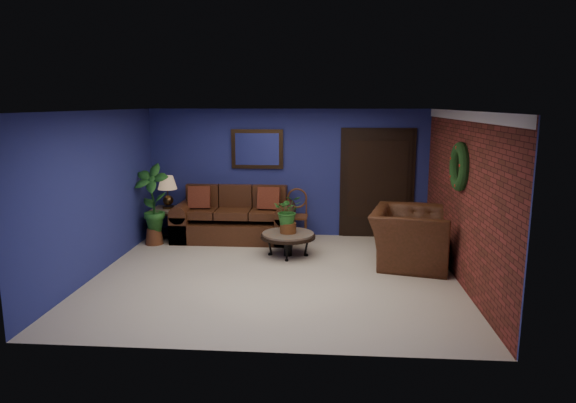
# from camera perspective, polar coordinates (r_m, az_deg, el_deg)

# --- Properties ---
(floor) EXTENTS (5.50, 5.50, 0.00)m
(floor) POSITION_cam_1_polar(r_m,az_deg,el_deg) (8.00, -1.39, -8.15)
(floor) COLOR beige
(floor) RESTS_ON ground
(wall_back) EXTENTS (5.50, 0.04, 2.50)m
(wall_back) POSITION_cam_1_polar(r_m,az_deg,el_deg) (10.14, -0.02, 3.20)
(wall_back) COLOR navy
(wall_back) RESTS_ON ground
(wall_left) EXTENTS (0.04, 5.00, 2.50)m
(wall_left) POSITION_cam_1_polar(r_m,az_deg,el_deg) (8.41, -20.42, 0.91)
(wall_left) COLOR navy
(wall_left) RESTS_ON ground
(wall_right_brick) EXTENTS (0.04, 5.00, 2.50)m
(wall_right_brick) POSITION_cam_1_polar(r_m,az_deg,el_deg) (7.90, 18.85, 0.40)
(wall_right_brick) COLOR maroon
(wall_right_brick) RESTS_ON ground
(ceiling) EXTENTS (5.50, 5.00, 0.02)m
(ceiling) POSITION_cam_1_polar(r_m,az_deg,el_deg) (7.56, -1.47, 10.07)
(ceiling) COLOR silver
(ceiling) RESTS_ON wall_back
(crown_molding) EXTENTS (0.03, 5.00, 0.14)m
(crown_molding) POSITION_cam_1_polar(r_m,az_deg,el_deg) (7.77, 19.17, 8.98)
(crown_molding) COLOR white
(crown_molding) RESTS_ON wall_right_brick
(wall_mirror) EXTENTS (1.02, 0.06, 0.77)m
(wall_mirror) POSITION_cam_1_polar(r_m,az_deg,el_deg) (10.11, -3.44, 5.84)
(wall_mirror) COLOR #442E16
(wall_mirror) RESTS_ON wall_back
(closet_door) EXTENTS (1.44, 0.06, 2.18)m
(closet_door) POSITION_cam_1_polar(r_m,az_deg,el_deg) (10.16, 9.87, 1.91)
(closet_door) COLOR black
(closet_door) RESTS_ON wall_back
(wreath) EXTENTS (0.16, 0.72, 0.72)m
(wreath) POSITION_cam_1_polar(r_m,az_deg,el_deg) (7.86, 18.53, 3.69)
(wreath) COLOR black
(wreath) RESTS_ON wall_right_brick
(sofa) EXTENTS (2.31, 1.00, 1.04)m
(sofa) POSITION_cam_1_polar(r_m,az_deg,el_deg) (10.03, -5.88, -2.24)
(sofa) COLOR #4B2415
(sofa) RESTS_ON ground
(coffee_table) EXTENTS (0.95, 0.95, 0.41)m
(coffee_table) POSITION_cam_1_polar(r_m,az_deg,el_deg) (8.87, 0.01, -3.87)
(coffee_table) COLOR #59544D
(coffee_table) RESTS_ON ground
(end_table) EXTENTS (0.65, 0.65, 0.59)m
(end_table) POSITION_cam_1_polar(r_m,az_deg,el_deg) (10.28, -13.11, -1.49)
(end_table) COLOR #59544D
(end_table) RESTS_ON ground
(table_lamp) EXTENTS (0.37, 0.37, 0.61)m
(table_lamp) POSITION_cam_1_polar(r_m,az_deg,el_deg) (10.18, -13.24, 1.46)
(table_lamp) COLOR #442E16
(table_lamp) RESTS_ON end_table
(side_chair) EXTENTS (0.43, 0.43, 0.99)m
(side_chair) POSITION_cam_1_polar(r_m,az_deg,el_deg) (9.88, 0.97, -1.08)
(side_chair) COLOR brown
(side_chair) RESTS_ON ground
(armchair) EXTENTS (1.52, 1.65, 0.91)m
(armchair) POSITION_cam_1_polar(r_m,az_deg,el_deg) (8.63, 13.47, -3.86)
(armchair) COLOR #4B2415
(armchair) RESTS_ON ground
(coffee_plant) EXTENTS (0.53, 0.48, 0.67)m
(coffee_plant) POSITION_cam_1_polar(r_m,az_deg,el_deg) (8.77, 0.01, -1.22)
(coffee_plant) COLOR brown
(coffee_plant) RESTS_ON coffee_table
(floor_plant) EXTENTS (0.46, 0.40, 0.87)m
(floor_plant) POSITION_cam_1_polar(r_m,az_deg,el_deg) (8.28, 15.28, -4.55)
(floor_plant) COLOR brown
(floor_plant) RESTS_ON ground
(tall_plant) EXTENTS (0.75, 0.59, 1.51)m
(tall_plant) POSITION_cam_1_polar(r_m,az_deg,el_deg) (9.82, -14.83, 0.01)
(tall_plant) COLOR brown
(tall_plant) RESTS_ON ground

